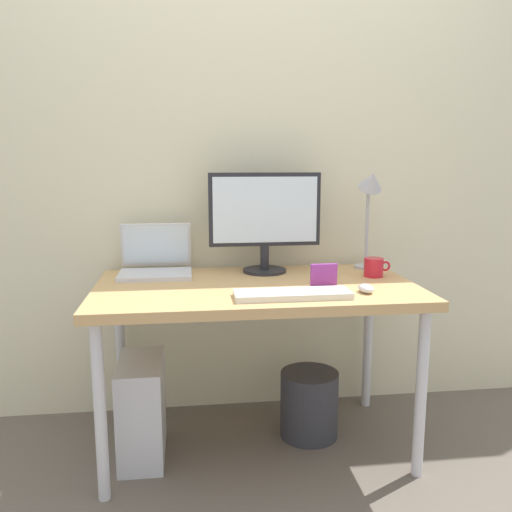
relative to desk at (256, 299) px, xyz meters
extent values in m
plane|color=#665B51|center=(0.00, 0.00, -0.66)|extent=(6.00, 6.00, 0.00)
cube|color=beige|center=(0.00, 0.43, 0.64)|extent=(4.40, 0.04, 2.60)
cube|color=tan|center=(0.00, 0.00, 0.04)|extent=(1.33, 0.74, 0.04)
cylinder|color=silver|center=(-0.61, -0.31, -0.32)|extent=(0.04, 0.04, 0.68)
cylinder|color=silver|center=(0.61, -0.31, -0.32)|extent=(0.04, 0.04, 0.68)
cylinder|color=silver|center=(-0.61, 0.31, -0.32)|extent=(0.04, 0.04, 0.68)
cylinder|color=silver|center=(0.61, 0.31, -0.32)|extent=(0.04, 0.04, 0.68)
cylinder|color=#232328|center=(0.07, 0.24, 0.07)|extent=(0.20, 0.20, 0.01)
cylinder|color=#232328|center=(0.07, 0.24, 0.13)|extent=(0.04, 0.04, 0.11)
cube|color=#232328|center=(0.07, 0.24, 0.35)|extent=(0.51, 0.03, 0.33)
cube|color=white|center=(0.07, 0.22, 0.35)|extent=(0.47, 0.01, 0.30)
cube|color=silver|center=(-0.43, 0.20, 0.07)|extent=(0.32, 0.22, 0.02)
cube|color=silver|center=(-0.43, 0.34, 0.18)|extent=(0.32, 0.06, 0.21)
cube|color=white|center=(-0.43, 0.33, 0.19)|extent=(0.30, 0.05, 0.18)
cylinder|color=#B2B2B7|center=(0.57, 0.27, 0.07)|extent=(0.11, 0.11, 0.01)
cylinder|color=#B2B2B7|center=(0.57, 0.27, 0.26)|extent=(0.02, 0.02, 0.37)
cone|color=#B2B2B7|center=(0.57, 0.23, 0.48)|extent=(0.11, 0.14, 0.13)
cube|color=silver|center=(0.11, -0.23, 0.07)|extent=(0.44, 0.14, 0.02)
ellipsoid|color=silver|center=(0.41, -0.20, 0.08)|extent=(0.06, 0.09, 0.03)
cylinder|color=red|center=(0.54, 0.08, 0.10)|extent=(0.09, 0.09, 0.08)
torus|color=red|center=(0.59, 0.08, 0.11)|extent=(0.05, 0.01, 0.05)
cube|color=purple|center=(0.27, -0.07, 0.11)|extent=(0.11, 0.02, 0.09)
cube|color=silver|center=(-0.49, -0.02, -0.45)|extent=(0.18, 0.36, 0.42)
cylinder|color=#333338|center=(0.25, 0.05, -0.51)|extent=(0.26, 0.26, 0.30)
camera|label=1|loc=(-0.28, -2.16, 0.58)|focal=37.65mm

